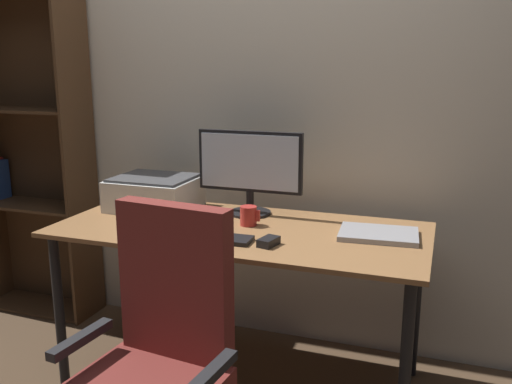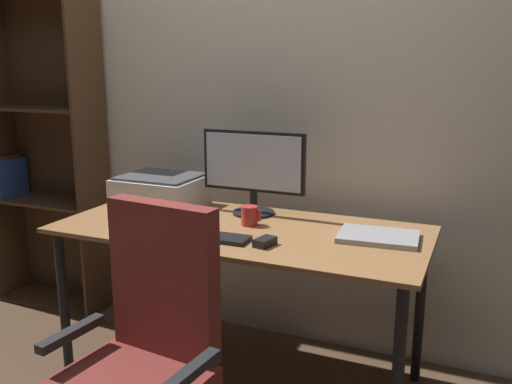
% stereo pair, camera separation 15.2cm
% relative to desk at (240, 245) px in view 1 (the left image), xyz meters
% --- Properties ---
extents(ground_plane, '(12.00, 12.00, 0.00)m').
position_rel_desk_xyz_m(ground_plane, '(0.00, 0.00, -0.66)').
color(ground_plane, '#4C3826').
extents(back_wall, '(6.40, 0.10, 2.60)m').
position_rel_desk_xyz_m(back_wall, '(0.00, 0.54, 0.64)').
color(back_wall, beige).
rests_on(back_wall, ground).
extents(desk, '(1.62, 0.74, 0.74)m').
position_rel_desk_xyz_m(desk, '(0.00, 0.00, 0.00)').
color(desk, olive).
rests_on(desk, ground).
extents(monitor, '(0.51, 0.20, 0.40)m').
position_rel_desk_xyz_m(monitor, '(-0.04, 0.23, 0.31)').
color(monitor, black).
rests_on(monitor, desk).
extents(keyboard, '(0.29, 0.12, 0.02)m').
position_rel_desk_xyz_m(keyboard, '(-0.03, -0.20, 0.09)').
color(keyboard, black).
rests_on(keyboard, desk).
extents(mouse, '(0.08, 0.11, 0.03)m').
position_rel_desk_xyz_m(mouse, '(0.19, -0.19, 0.10)').
color(mouse, black).
rests_on(mouse, desk).
extents(coffee_mug, '(0.09, 0.07, 0.09)m').
position_rel_desk_xyz_m(coffee_mug, '(0.02, 0.05, 0.12)').
color(coffee_mug, '#B72D28').
rests_on(coffee_mug, desk).
extents(laptop, '(0.34, 0.25, 0.02)m').
position_rel_desk_xyz_m(laptop, '(0.59, 0.07, 0.09)').
color(laptop, '#99999E').
rests_on(laptop, desk).
extents(printer, '(0.40, 0.34, 0.16)m').
position_rel_desk_xyz_m(printer, '(-0.52, 0.17, 0.16)').
color(printer, silver).
rests_on(printer, desk).
extents(office_chair, '(0.55, 0.54, 1.01)m').
position_rel_desk_xyz_m(office_chair, '(0.01, -0.80, -0.20)').
color(office_chair, '#232326').
rests_on(office_chair, ground).
extents(bookshelf, '(0.71, 0.28, 1.83)m').
position_rel_desk_xyz_m(bookshelf, '(-1.43, 0.37, 0.25)').
color(bookshelf, '#4C331E').
rests_on(bookshelf, ground).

